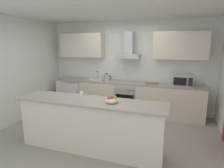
{
  "coord_description": "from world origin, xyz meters",
  "views": [
    {
      "loc": [
        1.34,
        -3.64,
        1.95
      ],
      "look_at": [
        -0.03,
        0.36,
        1.05
      ],
      "focal_mm": 30.23,
      "sensor_mm": 36.0,
      "label": 1
    }
  ],
  "objects": [
    {
      "name": "ground",
      "position": [
        0.0,
        0.0,
        -0.01
      ],
      "size": [
        5.78,
        4.48,
        0.02
      ],
      "primitive_type": "cube",
      "color": "gray"
    },
    {
      "name": "wine_glass",
      "position": [
        -0.2,
        -0.8,
        1.09
      ],
      "size": [
        0.08,
        0.08,
        0.18
      ],
      "color": "silver",
      "rests_on": "counter_island"
    },
    {
      "name": "backsplash_tile",
      "position": [
        0.0,
        1.73,
        1.23
      ],
      "size": [
        4.06,
        0.02,
        0.66
      ],
      "primitive_type": "cube",
      "color": "white"
    },
    {
      "name": "ceiling",
      "position": [
        0.0,
        0.0,
        2.61
      ],
      "size": [
        5.78,
        4.48,
        0.02
      ],
      "primitive_type": "cube",
      "color": "white"
    },
    {
      "name": "wall_left",
      "position": [
        -2.45,
        0.0,
        1.3
      ],
      "size": [
        0.12,
        4.48,
        2.6
      ],
      "primitive_type": "cube",
      "color": "white",
      "rests_on": "ground"
    },
    {
      "name": "chopping_board",
      "position": [
        0.76,
        1.37,
        0.91
      ],
      "size": [
        0.36,
        0.25,
        0.02
      ],
      "primitive_type": "cube",
      "rotation": [
        0.0,
        0.0,
        0.08
      ],
      "color": "#9E7247",
      "rests_on": "counter_back"
    },
    {
      "name": "upper_cabinets",
      "position": [
        -0.0,
        1.57,
        1.91
      ],
      "size": [
        4.15,
        0.32,
        0.7
      ],
      "color": "beige"
    },
    {
      "name": "counter_island",
      "position": [
        -0.09,
        -0.71,
        0.49
      ],
      "size": [
        2.75,
        0.64,
        0.96
      ],
      "color": "beige",
      "rests_on": "ground"
    },
    {
      "name": "sink",
      "position": [
        -0.88,
        1.41,
        0.93
      ],
      "size": [
        0.5,
        0.4,
        0.26
      ],
      "color": "silver",
      "rests_on": "counter_back"
    },
    {
      "name": "microwave",
      "position": [
        1.51,
        1.37,
        1.05
      ],
      "size": [
        0.5,
        0.38,
        0.3
      ],
      "color": "#B7BABC",
      "rests_on": "counter_back"
    },
    {
      "name": "wall_back",
      "position": [
        0.0,
        1.8,
        1.3
      ],
      "size": [
        5.78,
        0.12,
        2.6
      ],
      "primitive_type": "cube",
      "color": "white",
      "rests_on": "ground"
    },
    {
      "name": "oven",
      "position": [
        0.07,
        1.4,
        0.46
      ],
      "size": [
        0.6,
        0.62,
        0.8
      ],
      "color": "slate",
      "rests_on": "ground"
    },
    {
      "name": "counter_back",
      "position": [
        0.0,
        1.42,
        0.45
      ],
      "size": [
        4.21,
        0.6,
        0.9
      ],
      "color": "beige",
      "rests_on": "ground"
    },
    {
      "name": "fruit_bowl",
      "position": [
        0.34,
        -0.72,
        1.01
      ],
      "size": [
        0.22,
        0.22,
        0.13
      ],
      "color": "beige",
      "rests_on": "counter_island"
    },
    {
      "name": "kettle",
      "position": [
        -0.53,
        1.36,
        1.01
      ],
      "size": [
        0.29,
        0.15,
        0.24
      ],
      "color": "#B7BABC",
      "rests_on": "counter_back"
    },
    {
      "name": "range_hood",
      "position": [
        0.07,
        1.52,
        1.79
      ],
      "size": [
        0.62,
        0.45,
        0.72
      ],
      "color": "#B7BABC"
    },
    {
      "name": "refrigerator",
      "position": [
        -1.59,
        1.39,
        0.43
      ],
      "size": [
        0.58,
        0.6,
        0.85
      ],
      "color": "white",
      "rests_on": "ground"
    }
  ]
}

